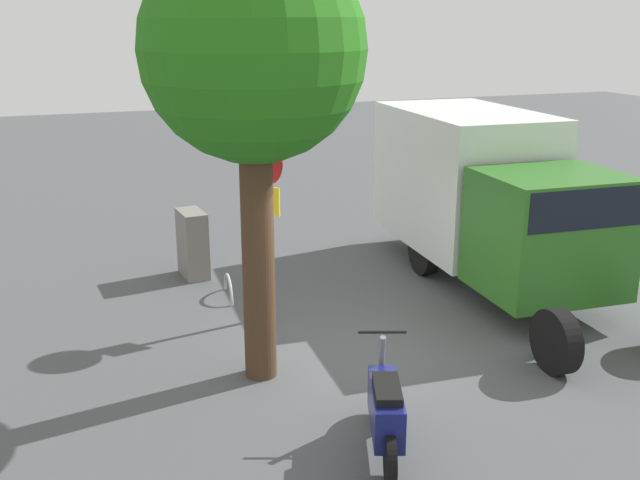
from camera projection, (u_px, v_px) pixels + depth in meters
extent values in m
plane|color=#4A4D50|center=(355.00, 356.00, 10.53)|extent=(60.00, 60.00, 0.00)
cylinder|color=black|center=(424.00, 251.00, 13.79)|extent=(0.91, 0.30, 0.90)
cylinder|color=black|center=(514.00, 242.00, 14.32)|extent=(0.91, 0.30, 0.90)
cylinder|color=black|center=(556.00, 341.00, 9.95)|extent=(0.91, 0.30, 0.90)
cube|color=white|center=(463.00, 177.00, 14.05)|extent=(3.81, 2.39, 2.52)
cube|color=#2D6D21|center=(548.00, 233.00, 11.54)|extent=(1.91, 2.19, 1.90)
cube|color=black|center=(552.00, 195.00, 11.37)|extent=(1.92, 2.03, 0.60)
cylinder|color=black|center=(380.00, 400.00, 8.77)|extent=(0.56, 0.29, 0.56)
cylinder|color=black|center=(390.00, 461.00, 7.57)|extent=(0.56, 0.29, 0.56)
cube|color=navy|center=(386.00, 408.00, 8.04)|extent=(1.14, 0.68, 0.48)
cube|color=black|center=(387.00, 390.00, 7.87)|extent=(0.70, 0.48, 0.12)
cylinder|color=slate|center=(382.00, 360.00, 8.56)|extent=(0.29, 0.16, 0.69)
cylinder|color=black|center=(382.00, 332.00, 8.46)|extent=(0.23, 0.53, 0.04)
cylinder|color=#9E9EA3|center=(269.00, 235.00, 11.49)|extent=(0.08, 0.08, 2.76)
cylinder|color=red|center=(266.00, 160.00, 11.14)|extent=(0.71, 0.32, 0.76)
cube|color=yellow|center=(267.00, 201.00, 11.33)|extent=(0.33, 0.33, 0.44)
cylinder|color=#47301E|center=(258.00, 258.00, 9.53)|extent=(0.42, 0.42, 3.31)
sphere|color=#257116|center=(253.00, 48.00, 8.77)|extent=(2.75, 2.75, 2.75)
cube|color=slate|center=(193.00, 244.00, 13.62)|extent=(0.81, 0.48, 1.24)
torus|color=#B7B7BC|center=(229.00, 297.00, 12.73)|extent=(0.85, 0.12, 0.85)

